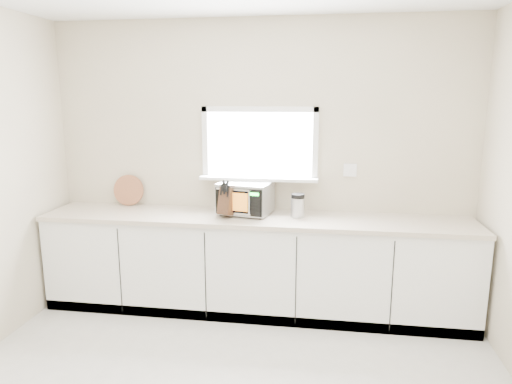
# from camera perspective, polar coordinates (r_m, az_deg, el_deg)

# --- Properties ---
(back_wall) EXTENTS (4.00, 0.17, 2.70)m
(back_wall) POSITION_cam_1_polar(r_m,az_deg,el_deg) (4.37, 0.48, 3.59)
(back_wall) COLOR beige
(back_wall) RESTS_ON ground
(cabinets) EXTENTS (3.92, 0.60, 0.88)m
(cabinets) POSITION_cam_1_polar(r_m,az_deg,el_deg) (4.32, -0.11, -9.20)
(cabinets) COLOR white
(cabinets) RESTS_ON ground
(countertop) EXTENTS (3.92, 0.64, 0.04)m
(countertop) POSITION_cam_1_polar(r_m,az_deg,el_deg) (4.16, -0.13, -3.33)
(countertop) COLOR #C2B4A0
(countertop) RESTS_ON cabinets
(microwave) EXTENTS (0.52, 0.45, 0.30)m
(microwave) POSITION_cam_1_polar(r_m,az_deg,el_deg) (4.22, -1.33, -0.69)
(microwave) COLOR black
(microwave) RESTS_ON countertop
(knife_block) EXTENTS (0.18, 0.26, 0.34)m
(knife_block) POSITION_cam_1_polar(r_m,az_deg,el_deg) (4.12, -3.49, -1.13)
(knife_block) COLOR #432918
(knife_block) RESTS_ON countertop
(cutting_board) EXTENTS (0.31, 0.07, 0.31)m
(cutting_board) POSITION_cam_1_polar(r_m,az_deg,el_deg) (4.73, -15.64, 0.22)
(cutting_board) COLOR #A86341
(cutting_board) RESTS_ON countertop
(coffee_grinder) EXTENTS (0.13, 0.13, 0.22)m
(coffee_grinder) POSITION_cam_1_polar(r_m,az_deg,el_deg) (4.13, 5.23, -1.67)
(coffee_grinder) COLOR #B4B6BC
(coffee_grinder) RESTS_ON countertop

